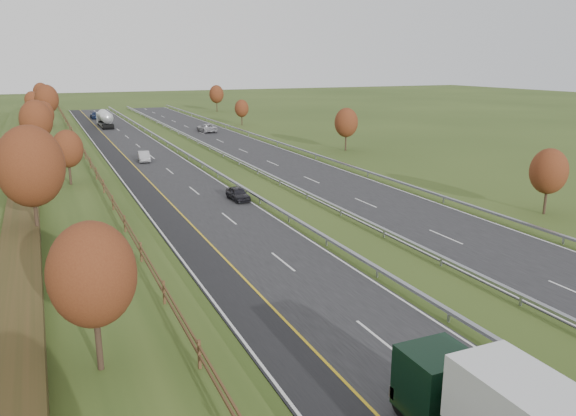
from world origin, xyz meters
The scene contains 18 objects.
ground centered at (8.00, 55.00, 0.00)m, with size 400.00×400.00×0.00m, color #304318.
near_carriageway centered at (0.00, 60.00, 0.02)m, with size 10.50×200.00×0.04m, color black.
far_carriageway centered at (16.50, 60.00, 0.02)m, with size 10.50×200.00×0.04m, color black.
hard_shoulder centered at (-3.75, 60.00, 0.02)m, with size 3.00×200.00×0.04m, color black.
lane_markings centered at (6.40, 59.88, 0.05)m, with size 26.75×200.00×0.01m.
embankment_left centered at (-13.00, 60.00, 1.00)m, with size 12.00×200.00×2.00m, color #304318.
hedge_left centered at (-15.00, 60.00, 2.55)m, with size 2.20×180.00×1.10m, color #333115.
fence_left centered at (-8.50, 59.59, 2.73)m, with size 0.12×189.06×1.20m.
median_barrier_near centered at (5.70, 60.00, 0.61)m, with size 0.32×200.00×0.71m.
median_barrier_far centered at (10.80, 60.00, 0.61)m, with size 0.32×200.00×0.71m.
outer_barrier_far centered at (22.30, 60.00, 0.62)m, with size 0.32×200.00×0.71m.
trees_left centered at (-12.64, 56.63, 6.37)m, with size 6.64×164.30×7.66m.
trees_far centered at (29.80, 89.21, 4.25)m, with size 8.45×118.60×7.12m.
road_tanker centered at (-0.46, 113.25, 1.86)m, with size 2.40×11.22×3.46m.
car_dark_near centered at (4.20, 41.14, 0.70)m, with size 1.56×3.88×1.32m, color black.
car_silver_mid centered at (-0.43, 67.51, 0.73)m, with size 1.46×4.20×1.38m, color #9E9EA2.
car_small_far centered at (-0.63, 132.18, 0.81)m, with size 2.17×5.34×1.55m, color #14203F.
car_oncoming centered at (16.58, 96.10, 0.85)m, with size 2.67×5.80×1.61m, color #B1B0B5.
Camera 1 is at (-13.22, -10.59, 13.50)m, focal length 35.00 mm.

